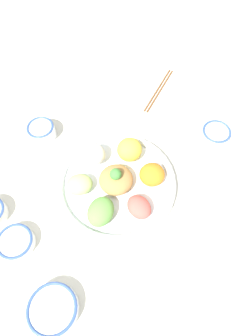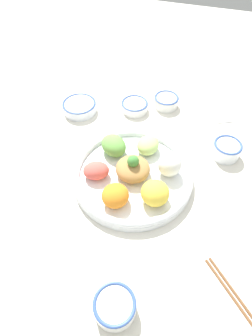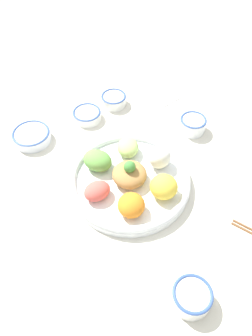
{
  "view_description": "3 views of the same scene",
  "coord_description": "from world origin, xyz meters",
  "px_view_note": "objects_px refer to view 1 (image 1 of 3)",
  "views": [
    {
      "loc": [
        -0.05,
        -0.34,
        0.73
      ],
      "look_at": [
        0.06,
        -0.01,
        0.1
      ],
      "focal_mm": 30.0,
      "sensor_mm": 36.0,
      "label": 1
    },
    {
      "loc": [
        0.49,
        0.11,
        0.64
      ],
      "look_at": [
        0.06,
        -0.02,
        0.08
      ],
      "focal_mm": 30.0,
      "sensor_mm": 36.0,
      "label": 2
    },
    {
      "loc": [
        0.56,
        -0.13,
        0.74
      ],
      "look_at": [
        0.0,
        -0.01,
        0.03
      ],
      "focal_mm": 35.0,
      "sensor_mm": 36.0,
      "label": 3
    }
  ],
  "objects_px": {
    "rice_bowl_blue": "(215,135)",
    "chopsticks_pair_near": "(159,90)",
    "rice_bowl_plain": "(53,309)",
    "serving_spoon_main": "(4,162)",
    "sauce_bowl_red": "(16,242)",
    "sauce_bowl_dark": "(42,131)",
    "salad_platter": "(116,182)",
    "serving_spoon_extra": "(165,272)"
  },
  "relations": [
    {
      "from": "serving_spoon_main",
      "to": "salad_platter",
      "type": "bearing_deg",
      "value": -146.21
    },
    {
      "from": "rice_bowl_blue",
      "to": "serving_spoon_extra",
      "type": "height_order",
      "value": "rice_bowl_blue"
    },
    {
      "from": "salad_platter",
      "to": "sauce_bowl_red",
      "type": "height_order",
      "value": "salad_platter"
    },
    {
      "from": "serving_spoon_main",
      "to": "serving_spoon_extra",
      "type": "xyz_separation_m",
      "value": [
        0.34,
        -0.44,
        0.0
      ]
    },
    {
      "from": "salad_platter",
      "to": "chopsticks_pair_near",
      "type": "relative_size",
      "value": 1.98
    },
    {
      "from": "rice_bowl_blue",
      "to": "rice_bowl_plain",
      "type": "xyz_separation_m",
      "value": [
        -0.57,
        -0.31,
        -0.01
      ]
    },
    {
      "from": "sauce_bowl_red",
      "to": "rice_bowl_blue",
      "type": "relative_size",
      "value": 1.06
    },
    {
      "from": "sauce_bowl_red",
      "to": "serving_spoon_main",
      "type": "bearing_deg",
      "value": 90.84
    },
    {
      "from": "sauce_bowl_red",
      "to": "sauce_bowl_dark",
      "type": "bearing_deg",
      "value": 68.51
    },
    {
      "from": "salad_platter",
      "to": "rice_bowl_plain",
      "type": "bearing_deg",
      "value": -132.08
    },
    {
      "from": "rice_bowl_blue",
      "to": "sauce_bowl_dark",
      "type": "height_order",
      "value": "same"
    },
    {
      "from": "rice_bowl_plain",
      "to": "chopsticks_pair_near",
      "type": "bearing_deg",
      "value": 49.35
    },
    {
      "from": "salad_platter",
      "to": "serving_spoon_main",
      "type": "bearing_deg",
      "value": 148.5
    },
    {
      "from": "salad_platter",
      "to": "rice_bowl_blue",
      "type": "distance_m",
      "value": 0.34
    },
    {
      "from": "sauce_bowl_dark",
      "to": "chopsticks_pair_near",
      "type": "bearing_deg",
      "value": 8.81
    },
    {
      "from": "salad_platter",
      "to": "serving_spoon_main",
      "type": "relative_size",
      "value": 2.58
    },
    {
      "from": "salad_platter",
      "to": "serving_spoon_extra",
      "type": "bearing_deg",
      "value": -80.92
    },
    {
      "from": "sauce_bowl_red",
      "to": "serving_spoon_main",
      "type": "distance_m",
      "value": 0.26
    },
    {
      "from": "sauce_bowl_red",
      "to": "rice_bowl_blue",
      "type": "distance_m",
      "value": 0.64
    },
    {
      "from": "sauce_bowl_red",
      "to": "serving_spoon_extra",
      "type": "bearing_deg",
      "value": -29.04
    },
    {
      "from": "rice_bowl_plain",
      "to": "chopsticks_pair_near",
      "type": "xyz_separation_m",
      "value": [
        0.48,
        0.56,
        -0.02
      ]
    },
    {
      "from": "rice_bowl_plain",
      "to": "serving_spoon_main",
      "type": "relative_size",
      "value": 0.89
    },
    {
      "from": "rice_bowl_blue",
      "to": "chopsticks_pair_near",
      "type": "relative_size",
      "value": 0.52
    },
    {
      "from": "sauce_bowl_red",
      "to": "chopsticks_pair_near",
      "type": "bearing_deg",
      "value": 35.15
    },
    {
      "from": "salad_platter",
      "to": "serving_spoon_extra",
      "type": "xyz_separation_m",
      "value": [
        0.04,
        -0.26,
        -0.02
      ]
    },
    {
      "from": "rice_bowl_blue",
      "to": "serving_spoon_main",
      "type": "relative_size",
      "value": 0.67
    },
    {
      "from": "salad_platter",
      "to": "sauce_bowl_red",
      "type": "distance_m",
      "value": 0.3
    },
    {
      "from": "chopsticks_pair_near",
      "to": "sauce_bowl_dark",
      "type": "bearing_deg",
      "value": 144.44
    },
    {
      "from": "rice_bowl_blue",
      "to": "rice_bowl_plain",
      "type": "relative_size",
      "value": 0.76
    },
    {
      "from": "sauce_bowl_red",
      "to": "sauce_bowl_dark",
      "type": "xyz_separation_m",
      "value": [
        0.12,
        0.32,
        0.01
      ]
    },
    {
      "from": "serving_spoon_main",
      "to": "serving_spoon_extra",
      "type": "relative_size",
      "value": 1.08
    },
    {
      "from": "chopsticks_pair_near",
      "to": "salad_platter",
      "type": "bearing_deg",
      "value": -173.77
    },
    {
      "from": "serving_spoon_main",
      "to": "chopsticks_pair_near",
      "type": "bearing_deg",
      "value": -101.84
    },
    {
      "from": "rice_bowl_plain",
      "to": "serving_spoon_extra",
      "type": "distance_m",
      "value": 0.27
    },
    {
      "from": "rice_bowl_blue",
      "to": "serving_spoon_extra",
      "type": "xyz_separation_m",
      "value": [
        -0.29,
        -0.32,
        -0.02
      ]
    },
    {
      "from": "rice_bowl_plain",
      "to": "sauce_bowl_red",
      "type": "bearing_deg",
      "value": 108.42
    },
    {
      "from": "salad_platter",
      "to": "rice_bowl_plain",
      "type": "height_order",
      "value": "salad_platter"
    },
    {
      "from": "chopsticks_pair_near",
      "to": "serving_spoon_extra",
      "type": "bearing_deg",
      "value": -154.63
    },
    {
      "from": "sauce_bowl_red",
      "to": "sauce_bowl_dark",
      "type": "distance_m",
      "value": 0.34
    },
    {
      "from": "salad_platter",
      "to": "rice_bowl_plain",
      "type": "relative_size",
      "value": 2.9
    },
    {
      "from": "rice_bowl_blue",
      "to": "chopsticks_pair_near",
      "type": "bearing_deg",
      "value": 108.69
    },
    {
      "from": "serving_spoon_extra",
      "to": "chopsticks_pair_near",
      "type": "bearing_deg",
      "value": -163.15
    }
  ]
}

